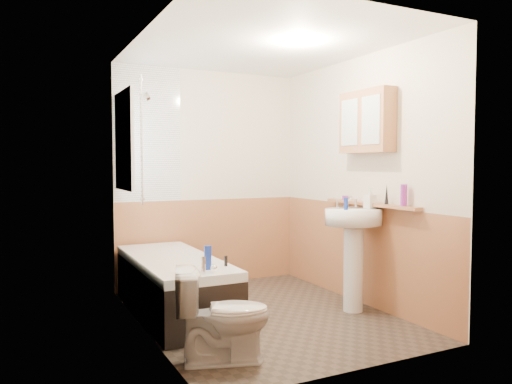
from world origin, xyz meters
TOP-DOWN VIEW (x-y plane):
  - floor at (0.00, 0.00)m, footprint 2.80×2.80m
  - ceiling at (0.00, 0.00)m, footprint 2.80×2.80m
  - wall_back at (0.00, 1.41)m, footprint 2.20×0.02m
  - wall_front at (0.00, -1.41)m, footprint 2.20×0.02m
  - wall_left at (-1.11, 0.00)m, footprint 0.02×2.80m
  - wall_right at (1.11, 0.00)m, footprint 0.02×2.80m
  - wainscot_right at (1.09, 0.00)m, footprint 0.01×2.80m
  - wainscot_front at (0.00, -1.39)m, footprint 2.20×0.01m
  - wainscot_back at (0.00, 1.39)m, footprint 2.20×0.01m
  - tile_cladding_left at (-1.09, 0.00)m, footprint 0.01×2.80m
  - tile_return_back at (-0.73, 1.39)m, footprint 0.75×0.01m
  - window at (-1.06, 0.95)m, footprint 0.03×0.79m
  - bathtub at (-0.73, 0.43)m, footprint 0.70×1.81m
  - shower_riser at (-1.04, 0.31)m, footprint 0.10×0.08m
  - toilet at (-0.76, -0.85)m, footprint 0.76×0.57m
  - sink at (0.84, -0.26)m, footprint 0.58×0.47m
  - pine_shelf at (1.04, -0.25)m, footprint 0.10×1.30m
  - medicine_cabinet at (1.01, -0.22)m, footprint 0.17×0.67m
  - foam_can at (1.04, -0.72)m, footprint 0.07×0.07m
  - green_bottle at (1.04, -0.49)m, footprint 0.05×0.05m
  - black_jar at (1.04, 0.14)m, footprint 0.08×0.08m
  - soap_bottle at (1.00, -0.31)m, footprint 0.11×0.21m
  - clear_bottle at (0.70, -0.32)m, footprint 0.04×0.04m
  - blue_gel at (-0.64, -0.24)m, footprint 0.06×0.04m
  - cream_jar at (-0.88, -0.33)m, footprint 0.08×0.08m
  - orange_bottle at (-0.45, -0.18)m, footprint 0.04×0.04m

SIDE VIEW (x-z plane):
  - floor at x=0.00m, z-range 0.00..0.00m
  - bathtub at x=-0.73m, z-range -0.06..0.62m
  - toilet at x=-0.76m, z-range 0.00..0.67m
  - wainscot_right at x=1.09m, z-range 0.00..1.00m
  - wainscot_front at x=0.00m, z-range 0.00..1.00m
  - wainscot_back at x=0.00m, z-range 0.00..1.00m
  - cream_jar at x=-0.88m, z-range 0.54..0.59m
  - orange_bottle at x=-0.45m, z-range 0.54..0.63m
  - blue_gel at x=-0.64m, z-range 0.54..0.74m
  - sink at x=0.84m, z-range 0.15..1.26m
  - pine_shelf at x=1.04m, z-range 1.01..1.04m
  - soap_bottle at x=1.00m, z-range 0.99..1.08m
  - clear_bottle at x=0.70m, z-range 0.99..1.10m
  - black_jar at x=1.04m, z-range 1.04..1.09m
  - green_bottle at x=1.04m, z-range 1.04..1.23m
  - foam_can at x=1.04m, z-range 1.04..1.24m
  - wall_back at x=0.00m, z-range 0.00..2.50m
  - wall_front at x=0.00m, z-range 0.00..2.50m
  - wall_left at x=-1.11m, z-range 0.00..2.50m
  - wall_right at x=1.11m, z-range 0.00..2.50m
  - tile_cladding_left at x=-1.09m, z-range 0.00..2.50m
  - window at x=-1.06m, z-range 1.15..2.15m
  - shower_riser at x=-1.04m, z-range 1.16..2.30m
  - tile_return_back at x=-0.73m, z-range 1.00..2.50m
  - medicine_cabinet at x=1.01m, z-range 1.53..2.13m
  - ceiling at x=0.00m, z-range 2.50..2.50m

